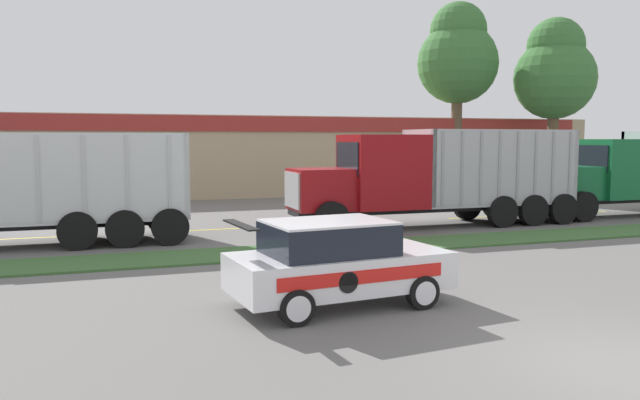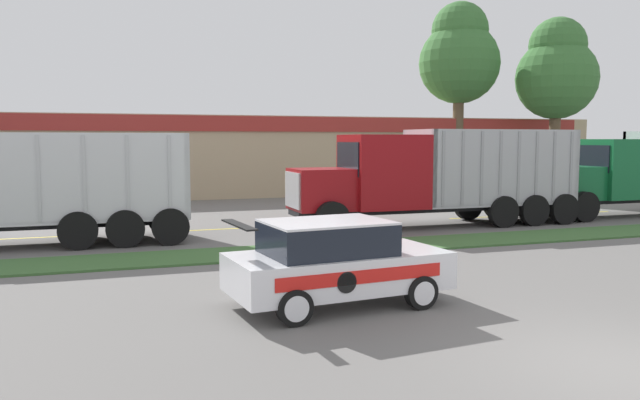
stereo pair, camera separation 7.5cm
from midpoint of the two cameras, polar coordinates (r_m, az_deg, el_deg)
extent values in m
plane|color=slate|center=(9.72, 26.42, -13.63)|extent=(600.00, 600.00, 0.00)
cube|color=#3D6633|center=(17.93, 3.23, -4.34)|extent=(120.00, 2.10, 0.06)
cube|color=yellow|center=(21.77, -24.59, -3.15)|extent=(2.40, 0.14, 0.01)
cube|color=yellow|center=(21.88, -10.36, -2.70)|extent=(2.40, 0.14, 0.01)
cube|color=yellow|center=(23.27, 2.92, -2.13)|extent=(2.40, 0.14, 0.01)
cube|color=yellow|center=(25.74, 14.17, -1.55)|extent=(2.40, 0.14, 0.01)
cube|color=yellow|center=(29.01, 23.17, -1.05)|extent=(2.40, 0.14, 0.01)
cube|color=#146033|center=(26.37, 21.57, 1.46)|extent=(2.44, 1.90, 1.30)
cube|color=#B7B7BC|center=(25.58, 19.43, 1.42)|extent=(0.06, 1.62, 1.11)
cube|color=#146033|center=(28.07, 25.62, 2.62)|extent=(2.70, 2.31, 2.37)
cube|color=black|center=(27.12, 23.58, 3.49)|extent=(0.04, 1.97, 1.07)
cylinder|color=black|center=(25.58, 23.14, -0.58)|extent=(1.15, 0.30, 1.15)
cylinder|color=black|center=(27.31, 19.97, -0.11)|extent=(1.15, 0.30, 1.15)
cube|color=silver|center=(19.98, -20.42, -1.47)|extent=(5.87, 2.41, 0.12)
cube|color=silver|center=(19.98, -12.33, 2.37)|extent=(0.16, 2.41, 2.51)
cube|color=silver|center=(18.75, -20.65, 1.94)|extent=(5.87, 0.16, 2.51)
cube|color=silver|center=(20.99, -20.45, 2.29)|extent=(5.87, 0.16, 2.51)
cube|color=#BCBCC1|center=(18.72, -24.25, 1.81)|extent=(0.10, 0.04, 2.39)
cube|color=#BCBCC1|center=(18.65, -20.66, 1.93)|extent=(0.10, 0.04, 2.39)
cube|color=#BCBCC1|center=(18.64, -17.05, 2.04)|extent=(0.10, 0.04, 2.39)
cube|color=#BCBCC1|center=(18.71, -13.45, 2.14)|extent=(0.10, 0.04, 2.39)
cylinder|color=black|center=(18.90, -13.40, -2.38)|extent=(1.09, 0.30, 1.09)
cylinder|color=black|center=(21.24, -14.00, -1.54)|extent=(1.09, 0.30, 1.09)
cylinder|color=black|center=(18.82, -17.27, -2.51)|extent=(1.09, 0.30, 1.09)
cylinder|color=black|center=(21.17, -17.44, -1.65)|extent=(1.09, 0.30, 1.09)
cylinder|color=black|center=(18.84, -21.15, -2.63)|extent=(1.09, 0.30, 1.09)
cylinder|color=black|center=(21.19, -20.89, -1.76)|extent=(1.09, 0.30, 1.09)
cube|color=black|center=(22.84, 10.56, -0.71)|extent=(10.63, 1.27, 0.18)
cube|color=maroon|center=(21.00, 0.21, 0.99)|extent=(1.95, 1.90, 1.39)
cube|color=#B7B7BC|center=(20.69, -2.43, 0.92)|extent=(0.06, 1.62, 1.18)
cube|color=maroon|center=(21.81, 5.91, 2.63)|extent=(2.62, 2.31, 2.53)
cube|color=black|center=(21.27, 2.65, 3.78)|extent=(0.04, 1.97, 1.14)
cylinder|color=silver|center=(21.75, 10.14, 4.24)|extent=(0.14, 0.14, 1.27)
cube|color=#ADADB2|center=(24.02, 15.33, -0.16)|extent=(6.05, 2.31, 0.12)
cube|color=#ADADB2|center=(22.42, 9.15, 2.99)|extent=(0.16, 2.31, 2.66)
cube|color=#ADADB2|center=(25.70, 20.86, 3.01)|extent=(0.16, 2.31, 2.66)
cube|color=#ADADB2|center=(23.05, 16.91, 2.89)|extent=(6.05, 0.16, 2.66)
cube|color=#ADADB2|center=(24.83, 14.01, 3.14)|extent=(6.05, 0.16, 2.66)
cube|color=#99999E|center=(21.53, 11.32, 2.85)|extent=(0.10, 0.04, 2.53)
cube|color=#99999E|center=(21.92, 13.03, 2.86)|extent=(0.10, 0.04, 2.53)
cube|color=#99999E|center=(22.33, 14.68, 2.87)|extent=(0.10, 0.04, 2.53)
cube|color=#99999E|center=(22.75, 16.28, 2.88)|extent=(0.10, 0.04, 2.53)
cube|color=#99999E|center=(23.19, 17.81, 2.88)|extent=(0.10, 0.04, 2.53)
cube|color=#99999E|center=(23.65, 19.29, 2.88)|extent=(0.10, 0.04, 2.53)
cube|color=#99999E|center=(24.12, 20.71, 2.88)|extent=(0.10, 0.04, 2.53)
cube|color=#99999E|center=(24.61, 22.07, 2.88)|extent=(0.10, 0.04, 2.53)
cylinder|color=black|center=(20.02, 1.26, -1.75)|extent=(1.13, 0.30, 1.13)
cylinder|color=black|center=(22.16, -0.75, -1.05)|extent=(1.13, 0.30, 1.13)
cylinder|color=black|center=(24.61, 21.49, -0.77)|extent=(1.13, 0.30, 1.13)
cylinder|color=black|center=(26.37, 18.30, -0.27)|extent=(1.13, 0.30, 1.13)
cylinder|color=black|center=(23.79, 19.08, -0.90)|extent=(1.13, 0.30, 1.13)
cylinder|color=black|center=(25.61, 15.96, -0.37)|extent=(1.13, 0.30, 1.13)
cylinder|color=black|center=(23.01, 16.50, -1.03)|extent=(1.13, 0.30, 1.13)
cylinder|color=black|center=(24.89, 13.49, -0.48)|extent=(1.13, 0.30, 1.13)
cube|color=white|center=(11.74, 1.86, -6.47)|extent=(4.22, 2.28, 0.69)
cube|color=black|center=(11.52, 0.79, -3.51)|extent=(2.38, 1.87, 0.57)
cube|color=white|center=(11.48, 0.79, -2.01)|extent=(2.38, 1.87, 0.04)
cube|color=black|center=(10.86, -7.24, -2.26)|extent=(0.35, 1.51, 0.03)
cube|color=red|center=(10.91, 4.10, -7.04)|extent=(3.22, 0.35, 0.24)
cylinder|color=black|center=(10.78, 2.67, -7.55)|extent=(0.38, 0.05, 0.38)
cylinder|color=black|center=(11.68, 9.42, -8.32)|extent=(0.64, 0.26, 0.63)
cylinder|color=silver|center=(11.60, 9.72, -8.43)|extent=(0.44, 0.06, 0.44)
cylinder|color=black|center=(13.16, 5.03, -6.70)|extent=(0.64, 0.26, 0.63)
cylinder|color=silver|center=(13.25, 4.80, -6.61)|extent=(0.44, 0.06, 0.44)
cylinder|color=black|center=(10.52, -2.14, -9.80)|extent=(0.64, 0.26, 0.63)
cylinder|color=silver|center=(10.43, -1.91, -9.94)|extent=(0.44, 0.06, 0.44)
cylinder|color=black|center=(12.14, -5.40, -7.74)|extent=(0.64, 0.26, 0.63)
cylinder|color=silver|center=(12.24, -5.57, -7.64)|extent=(0.44, 0.06, 0.44)
cube|color=tan|center=(39.05, -7.36, 4.14)|extent=(42.37, 12.00, 4.39)
cube|color=maroon|center=(33.14, -5.32, 6.95)|extent=(40.25, 0.10, 0.80)
cylinder|color=brown|center=(37.83, 12.53, 5.44)|extent=(0.63, 0.63, 6.27)
sphere|color=#386B33|center=(38.09, 12.67, 12.11)|extent=(4.69, 4.69, 4.69)
sphere|color=#386B33|center=(38.36, 12.74, 14.89)|extent=(3.28, 3.28, 3.28)
cylinder|color=brown|center=(38.92, 20.66, 4.53)|extent=(0.63, 0.63, 5.34)
sphere|color=#386B33|center=(39.08, 20.86, 10.33)|extent=(4.64, 4.64, 4.64)
sphere|color=#386B33|center=(39.29, 20.96, 13.03)|extent=(3.25, 3.25, 3.25)
camera|label=1|loc=(0.04, -89.87, 0.01)|focal=35.00mm
camera|label=2|loc=(0.04, 90.13, -0.01)|focal=35.00mm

